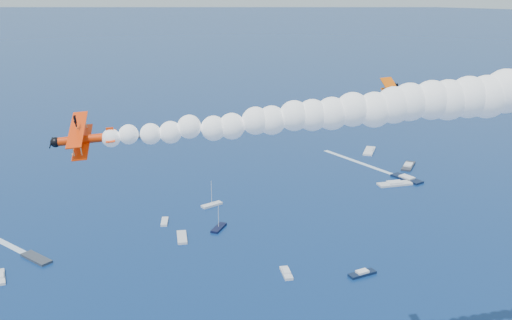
% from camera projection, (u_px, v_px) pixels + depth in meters
% --- Properties ---
extents(biplane_lead, '(11.91, 12.76, 8.80)m').
position_uv_depth(biplane_lead, '(398.00, 102.00, 94.39)').
color(biplane_lead, '#DD5104').
extents(biplane_trail, '(11.70, 12.77, 8.03)m').
position_uv_depth(biplane_trail, '(84.00, 139.00, 77.84)').
color(biplane_trail, '#F43305').
extents(smoke_trail_trail, '(62.93, 55.02, 10.74)m').
position_uv_depth(smoke_trail_trail, '(323.00, 114.00, 80.73)').
color(smoke_trail_trail, white).
extents(spectator_boats, '(233.14, 191.69, 0.70)m').
position_uv_depth(spectator_boats, '(355.00, 217.00, 195.20)').
color(spectator_boats, '#303540').
rests_on(spectator_boats, ground).
extents(boat_wakes, '(223.64, 125.54, 0.04)m').
position_uv_depth(boat_wakes, '(352.00, 198.00, 211.68)').
color(boat_wakes, white).
rests_on(boat_wakes, ground).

